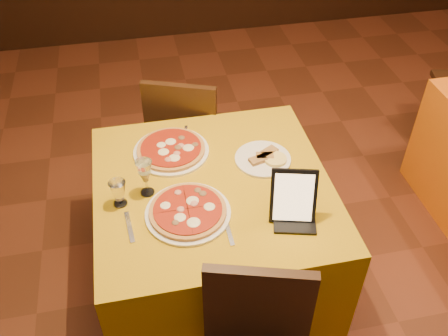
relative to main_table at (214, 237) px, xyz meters
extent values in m
cube|color=#5E2D19|center=(0.53, -0.45, -0.38)|extent=(6.00, 7.00, 0.01)
cube|color=#C1940C|center=(0.00, 0.00, 0.00)|extent=(1.10, 1.10, 0.75)
cylinder|color=white|center=(-0.14, -0.17, 0.38)|extent=(0.38, 0.38, 0.01)
cylinder|color=#AD4C23|center=(-0.14, -0.17, 0.40)|extent=(0.34, 0.34, 0.02)
cylinder|color=white|center=(-0.16, 0.27, 0.38)|extent=(0.38, 0.38, 0.01)
cylinder|color=#AD4C23|center=(-0.16, 0.27, 0.40)|extent=(0.34, 0.34, 0.02)
cylinder|color=white|center=(0.27, 0.12, 0.38)|extent=(0.28, 0.28, 0.01)
cylinder|color=olive|center=(0.27, 0.12, 0.40)|extent=(0.17, 0.17, 0.02)
cube|color=black|center=(0.30, -0.27, 0.49)|extent=(0.21, 0.15, 0.24)
cube|color=#B5B4BC|center=(0.01, -0.27, 0.38)|extent=(0.02, 0.23, 0.01)
cube|color=#BCBBC2|center=(-0.40, -0.19, 0.38)|extent=(0.04, 0.18, 0.01)
cube|color=silver|center=(-0.07, 0.40, 0.38)|extent=(0.05, 0.14, 0.01)
camera|label=1|loc=(-0.29, -1.67, 1.98)|focal=40.00mm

